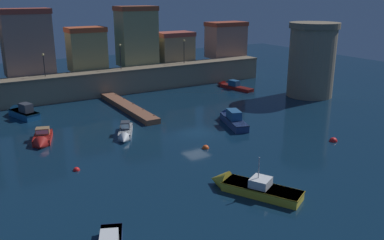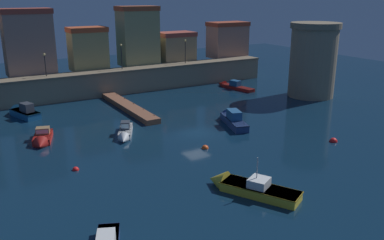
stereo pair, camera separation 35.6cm
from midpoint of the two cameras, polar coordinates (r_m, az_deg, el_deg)
ground_plane at (r=44.28m, az=0.81°, el=-1.78°), size 121.61×121.61×0.00m
quay_wall at (r=62.75m, az=-9.60°, el=5.34°), size 49.81×3.21×3.58m
old_town_backdrop at (r=64.55m, az=-12.14°, el=10.45°), size 49.14×4.14×9.15m
fortress_tower at (r=61.84m, az=16.54°, el=7.99°), size 7.00×7.00×10.47m
pier_dock at (r=53.81m, az=-8.62°, el=1.81°), size 1.78×15.46×0.70m
quay_lamp_0 at (r=59.20m, az=-19.50°, el=7.71°), size 0.32×0.32×3.09m
quay_lamp_1 at (r=62.14m, az=-9.58°, el=9.18°), size 0.32×0.32×3.71m
quay_lamp_2 at (r=66.75m, az=-0.78°, el=9.96°), size 0.32×0.32×3.75m
moored_boat_1 at (r=43.59m, az=-9.00°, el=-1.73°), size 3.46×5.39×1.67m
moored_boat_2 at (r=47.46m, az=5.75°, el=0.19°), size 3.55×7.28×2.08m
moored_boat_3 at (r=54.17m, az=-22.23°, el=1.07°), size 3.41×5.97×2.26m
moored_boat_4 at (r=65.62m, az=5.78°, el=4.72°), size 2.65×7.44×1.74m
moored_boat_5 at (r=31.62m, az=7.86°, el=-9.11°), size 5.00×7.22×3.48m
moored_boat_6 at (r=43.82m, az=-19.77°, el=-2.47°), size 2.93×4.92×1.74m
mooring_buoy_0 at (r=36.48m, az=-15.50°, el=-6.67°), size 0.57×0.57×0.57m
mooring_buoy_1 at (r=44.10m, az=19.16°, el=-2.84°), size 0.80×0.80×0.80m
mooring_buoy_2 at (r=39.91m, az=2.08°, el=-3.94°), size 0.68×0.68×0.68m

